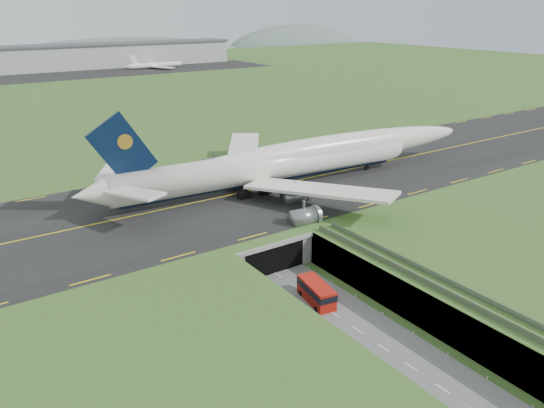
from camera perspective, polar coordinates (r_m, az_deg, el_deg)
ground at (r=87.35m, az=3.32°, el=-9.56°), size 900.00×900.00×0.00m
airfield_deck at (r=85.89m, az=3.37°, el=-7.82°), size 800.00×800.00×6.00m
trench_road at (r=82.35m, az=6.55°, el=-11.62°), size 12.00×75.00×0.20m
taxiway at (r=110.30m, az=-7.03°, el=0.39°), size 800.00×44.00×0.18m
tunnel_portal at (r=98.11m, az=-2.56°, el=-3.82°), size 17.00×22.30×6.00m
guideway at (r=80.13m, az=18.29°, el=-9.26°), size 3.00×53.00×7.05m
jumbo_jet at (r=118.58m, az=2.57°, el=4.74°), size 97.95×62.26×20.65m
shuttle_tram at (r=84.21m, az=4.79°, el=-9.45°), size 4.29×8.29×3.21m
distant_hills at (r=504.37m, az=-21.89°, el=13.62°), size 700.00×91.00×60.00m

